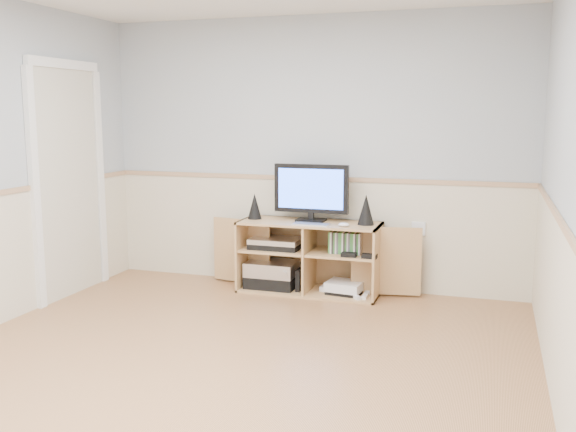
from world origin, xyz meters
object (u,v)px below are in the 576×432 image
(media_cabinet, at_px, (311,255))
(keyboard, at_px, (311,224))
(game_consoles, at_px, (344,288))
(monitor, at_px, (311,190))

(media_cabinet, height_order, keyboard, keyboard)
(keyboard, bearing_deg, media_cabinet, 106.82)
(keyboard, bearing_deg, game_consoles, 26.36)
(game_consoles, bearing_deg, monitor, 169.49)
(keyboard, relative_size, game_consoles, 0.70)
(keyboard, distance_m, game_consoles, 0.66)
(game_consoles, bearing_deg, keyboard, -155.01)
(monitor, distance_m, keyboard, 0.34)
(media_cabinet, bearing_deg, game_consoles, -11.86)
(media_cabinet, xyz_separation_m, monitor, (-0.00, -0.01, 0.60))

